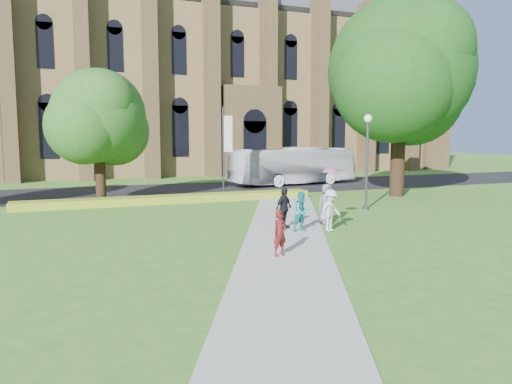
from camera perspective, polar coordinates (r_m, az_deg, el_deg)
name	(u,v)px	position (r m, az deg, el deg)	size (l,w,h in m)	color
ground	(297,243)	(19.19, 4.66, -5.88)	(160.00, 160.00, 0.00)	#327021
road	(179,190)	(37.94, -8.84, 0.23)	(160.00, 10.00, 0.02)	black
footpath	(286,238)	(20.06, 3.39, -5.26)	(3.20, 30.00, 0.04)	#B2B2A8
flower_hedge	(171,199)	(30.89, -9.65, -0.81)	(18.00, 1.40, 0.45)	gold
cathedral	(223,58)	(60.08, -3.78, 14.99)	(52.60, 18.25, 28.00)	brown
streetlamp	(367,150)	(28.17, 12.59, 4.70)	(0.44, 0.44, 5.24)	#38383D
large_tree	(400,71)	(35.29, 16.17, 13.18)	(9.60, 9.60, 13.20)	#332114
street_tree_1	(98,116)	(31.39, -17.57, 8.24)	(5.60, 5.60, 8.05)	#332114
banner_pole_0	(225,146)	(33.66, -3.59, 5.27)	(0.70, 0.10, 6.00)	#38383D
tour_coach	(293,166)	(41.56, 4.30, 3.00)	(2.61, 11.17, 3.11)	silver
pedestrian_0	(280,233)	(16.90, 2.75, -4.72)	(0.57, 0.37, 1.56)	#561413
pedestrian_1	(302,211)	(21.27, 5.29, -2.22)	(0.83, 0.64, 1.70)	#1A7886
pedestrian_2	(331,210)	(21.46, 8.53, -2.10)	(1.14, 0.66, 1.77)	silver
pedestrian_3	(284,208)	(21.86, 3.20, -1.85)	(1.05, 0.44, 1.79)	black
pedestrian_4	(327,203)	(23.41, 8.08, -1.30)	(0.89, 0.58, 1.83)	slate
parasol	(329,177)	(23.45, 8.39, 1.71)	(0.70, 0.70, 0.62)	#E3A0B3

